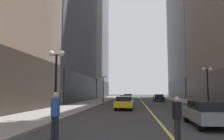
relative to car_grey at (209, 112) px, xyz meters
name	(u,v)px	position (x,y,z in m)	size (l,w,h in m)	color
ground_plane	(142,102)	(-2.41, 26.82, -0.72)	(200.00, 200.00, 0.00)	#38383A
sidewalk_left	(96,101)	(-10.66, 26.82, -0.65)	(4.50, 78.00, 0.15)	gray
sidewalk_right	(191,102)	(5.84, 26.82, -0.65)	(4.50, 78.00, 0.15)	gray
lane_centre_stripe	(142,102)	(-2.41, 26.82, -0.72)	(0.16, 70.00, 0.01)	#E5D64C
car_grey	(209,112)	(0.00, 0.00, 0.00)	(2.03, 4.45, 1.32)	slate
car_yellow	(124,102)	(-4.87, 10.41, 0.00)	(1.79, 4.66, 1.32)	yellow
car_green	(126,99)	(-4.97, 18.79, 0.00)	(1.99, 4.63, 1.32)	#196038
car_black	(158,97)	(0.68, 29.30, 0.00)	(1.81, 4.68, 1.32)	black
car_blue	(128,97)	(-5.26, 36.37, 0.00)	(2.12, 4.84, 1.32)	navy
pedestrian_in_blue_hoodie	(55,112)	(-6.90, -3.84, 0.33)	(0.35, 0.35, 1.79)	black
pedestrian_in_black_coat	(177,115)	(-2.30, -3.58, 0.22)	(0.48, 0.48, 1.63)	black
street_lamp_left_near	(56,69)	(-8.81, 1.26, 2.54)	(1.06, 0.36, 4.43)	black
street_lamp_left_far	(103,83)	(-8.81, 22.47, 2.54)	(1.06, 0.36, 4.43)	black
street_lamp_right_mid	(207,78)	(3.99, 12.09, 2.54)	(1.06, 0.36, 4.43)	black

